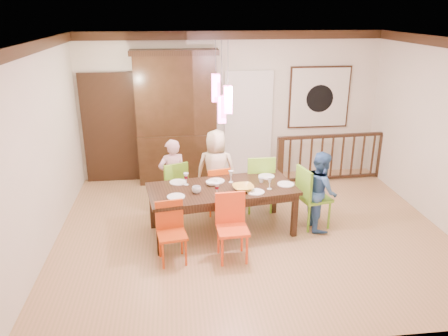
{
  "coord_description": "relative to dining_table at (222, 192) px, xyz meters",
  "views": [
    {
      "loc": [
        -1.14,
        -6.04,
        3.32
      ],
      "look_at": [
        -0.4,
        0.27,
        0.97
      ],
      "focal_mm": 35.0,
      "sensor_mm": 36.0,
      "label": 1
    }
  ],
  "objects": [
    {
      "name": "chair_far_left",
      "position": [
        -0.75,
        0.83,
        -0.14
      ],
      "size": [
        0.55,
        0.55,
        0.92
      ],
      "rotation": [
        0.0,
        0.0,
        3.54
      ],
      "color": "#76BF2A",
      "rests_on": "floor"
    },
    {
      "name": "wine_glass_b",
      "position": [
        0.16,
        0.19,
        0.17
      ],
      "size": [
        0.08,
        0.08,
        0.19
      ],
      "primitive_type": null,
      "color": "silver",
      "rests_on": "dining_table"
    },
    {
      "name": "wine_glass_c",
      "position": [
        -0.11,
        -0.29,
        0.17
      ],
      "size": [
        0.08,
        0.08,
        0.19
      ],
      "primitive_type": null,
      "color": "#590C19",
      "rests_on": "dining_table"
    },
    {
      "name": "wine_glass_d",
      "position": [
        0.7,
        -0.14,
        0.17
      ],
      "size": [
        0.08,
        0.08,
        0.19
      ],
      "primitive_type": null,
      "color": "silver",
      "rests_on": "dining_table"
    },
    {
      "name": "person_far_mid",
      "position": [
        0.0,
        0.9,
        0.03
      ],
      "size": [
        0.75,
        0.56,
        1.4
      ],
      "primitive_type": "imported",
      "rotation": [
        0.0,
        0.0,
        2.96
      ],
      "color": "beige",
      "rests_on": "floor"
    },
    {
      "name": "crown_molding",
      "position": [
        0.46,
        -0.03,
        2.15
      ],
      "size": [
        6.0,
        5.0,
        0.16
      ],
      "primitive_type": null,
      "color": "black",
      "rests_on": "wall_back"
    },
    {
      "name": "wine_glass_a",
      "position": [
        -0.53,
        0.17,
        0.17
      ],
      "size": [
        0.08,
        0.08,
        0.19
      ],
      "primitive_type": null,
      "color": "#590C19",
      "rests_on": "dining_table"
    },
    {
      "name": "plate_far_mid",
      "position": [
        -0.06,
        0.25,
        0.09
      ],
      "size": [
        0.26,
        0.26,
        0.01
      ],
      "primitive_type": "cylinder",
      "color": "white",
      "rests_on": "dining_table"
    },
    {
      "name": "wall_back",
      "position": [
        0.46,
        2.47,
        0.78
      ],
      "size": [
        6.0,
        0.0,
        6.0
      ],
      "primitive_type": "plane",
      "rotation": [
        1.57,
        0.0,
        0.0
      ],
      "color": "beige",
      "rests_on": "floor"
    },
    {
      "name": "ceiling",
      "position": [
        0.46,
        -0.03,
        2.23
      ],
      "size": [
        6.0,
        6.0,
        0.0
      ],
      "primitive_type": "plane",
      "rotation": [
        3.14,
        0.0,
        0.0
      ],
      "color": "white",
      "rests_on": "wall_back"
    },
    {
      "name": "painting",
      "position": [
        2.26,
        2.43,
        0.93
      ],
      "size": [
        1.25,
        0.06,
        1.25
      ],
      "color": "black",
      "rests_on": "wall_back"
    },
    {
      "name": "pendant_cluster",
      "position": [
        0.0,
        -0.0,
        1.44
      ],
      "size": [
        0.27,
        0.21,
        1.14
      ],
      "color": "#FF4CA4",
      "rests_on": "ceiling"
    },
    {
      "name": "small_bowl",
      "position": [
        -0.14,
        0.11,
        0.11
      ],
      "size": [
        0.19,
        0.19,
        0.06
      ],
      "primitive_type": "imported",
      "rotation": [
        0.0,
        0.0,
        0.02
      ],
      "color": "white",
      "rests_on": "dining_table"
    },
    {
      "name": "cup_right",
      "position": [
        0.63,
        0.13,
        0.12
      ],
      "size": [
        0.1,
        0.1,
        0.08
      ],
      "primitive_type": "imported",
      "rotation": [
        0.0,
        0.0,
        0.1
      ],
      "color": "silver",
      "rests_on": "dining_table"
    },
    {
      "name": "chair_near_mid",
      "position": [
        0.06,
        -0.8,
        -0.14
      ],
      "size": [
        0.44,
        0.44,
        0.93
      ],
      "rotation": [
        0.0,
        0.0,
        0.05
      ],
      "color": "#F3491B",
      "rests_on": "floor"
    },
    {
      "name": "plate_near_mid",
      "position": [
        0.47,
        -0.25,
        0.09
      ],
      "size": [
        0.26,
        0.26,
        0.01
      ],
      "primitive_type": "cylinder",
      "color": "white",
      "rests_on": "dining_table"
    },
    {
      "name": "cup_left",
      "position": [
        -0.4,
        -0.17,
        0.13
      ],
      "size": [
        0.17,
        0.17,
        0.1
      ],
      "primitive_type": "imported",
      "rotation": [
        0.0,
        0.0,
        0.4
      ],
      "color": "silver",
      "rests_on": "dining_table"
    },
    {
      "name": "person_end_right",
      "position": [
        1.54,
        -0.02,
        -0.04
      ],
      "size": [
        0.48,
        0.61,
        1.26
      ],
      "primitive_type": "imported",
      "rotation": [
        0.0,
        0.0,
        1.57
      ],
      "color": "#3964A1",
      "rests_on": "floor"
    },
    {
      "name": "plate_far_left",
      "position": [
        -0.66,
        0.27,
        0.09
      ],
      "size": [
        0.26,
        0.26,
        0.01
      ],
      "primitive_type": "cylinder",
      "color": "white",
      "rests_on": "dining_table"
    },
    {
      "name": "balustrade",
      "position": [
        2.44,
        1.92,
        -0.17
      ],
      "size": [
        2.29,
        0.19,
        0.96
      ],
      "rotation": [
        0.0,
        0.0,
        0.05
      ],
      "color": "black",
      "rests_on": "floor"
    },
    {
      "name": "floor",
      "position": [
        0.46,
        -0.03,
        -0.67
      ],
      "size": [
        6.0,
        6.0,
        0.0
      ],
      "primitive_type": "plane",
      "color": "#AA8652",
      "rests_on": "ground"
    },
    {
      "name": "plate_end_right",
      "position": [
        0.99,
        -0.01,
        0.09
      ],
      "size": [
        0.26,
        0.26,
        0.01
      ],
      "primitive_type": "cylinder",
      "color": "white",
      "rests_on": "dining_table"
    },
    {
      "name": "white_doorway",
      "position": [
        0.81,
        2.44,
        0.38
      ],
      "size": [
        0.97,
        0.05,
        2.22
      ],
      "primitive_type": "cube",
      "color": "silver",
      "rests_on": "wall_back"
    },
    {
      "name": "napkin",
      "position": [
        -0.02,
        -0.3,
        0.09
      ],
      "size": [
        0.18,
        0.14,
        0.01
      ],
      "primitive_type": "cube",
      "color": "#D83359",
      "rests_on": "dining_table"
    },
    {
      "name": "chair_end_right",
      "position": [
        1.47,
        0.04,
        -0.1
      ],
      "size": [
        0.54,
        0.54,
        1.0
      ],
      "rotation": [
        0.0,
        0.0,
        1.79
      ],
      "color": "#67A526",
      "rests_on": "floor"
    },
    {
      "name": "wall_right",
      "position": [
        3.46,
        -0.03,
        0.78
      ],
      "size": [
        0.0,
        5.0,
        5.0
      ],
      "primitive_type": "plane",
      "rotation": [
        1.57,
        0.0,
        -1.57
      ],
      "color": "beige",
      "rests_on": "floor"
    },
    {
      "name": "serving_bowl",
      "position": [
        0.3,
        -0.15,
        0.12
      ],
      "size": [
        0.34,
        0.34,
        0.08
      ],
      "primitive_type": "imported",
      "rotation": [
        0.0,
        0.0,
        0.1
      ],
      "color": "gold",
      "rests_on": "dining_table"
    },
    {
      "name": "chair_far_right",
      "position": [
        0.72,
        0.73,
        -0.09
      ],
      "size": [
        0.47,
        0.47,
        1.01
      ],
      "rotation": [
        0.0,
        0.0,
        3.12
      ],
      "color": "#7FC832",
      "rests_on": "floor"
    },
    {
      "name": "person_far_left",
      "position": [
        -0.74,
        0.81,
        -0.02
      ],
      "size": [
        0.54,
        0.42,
        1.3
      ],
      "primitive_type": "imported",
      "rotation": [
        0.0,
        0.0,
        3.41
      ],
      "color": "#EFB6C1",
      "rests_on": "floor"
    },
    {
      "name": "plate_near_left",
      "position": [
        -0.7,
        -0.28,
        0.09
      ],
      "size": [
        0.26,
        0.26,
        0.01
      ],
      "primitive_type": "cylinder",
      "color": "white",
      "rests_on": "dining_table"
    },
    {
      "name": "dining_table",
      "position": [
        0.0,
        0.0,
        0.0
      ],
      "size": [
        2.34,
        1.33,
        0.75
      ],
      "rotation": [
        0.0,
        0.0,
        0.15
      ],
      "color": "black",
      "rests_on": "floor"
    },
    {
      "name": "china_hutch",
      "position": [
        -0.63,
        2.27,
        0.62
      ],
      "size": [
        1.64,
        0.46,
        2.59
      ],
      "color": "black",
      "rests_on": "floor"
    },
    {
      "name": "panel_door",
      "position": [
        -1.94,
        2.42,
        0.38
      ],
      "size": [
        1.04,
        0.07,
        2.24
      ],
      "primitive_type": "cube",
      "color": "black",
      "rests_on": "wall_back"
    },
    {
      "name": "chair_near_left",
      "position": [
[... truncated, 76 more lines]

